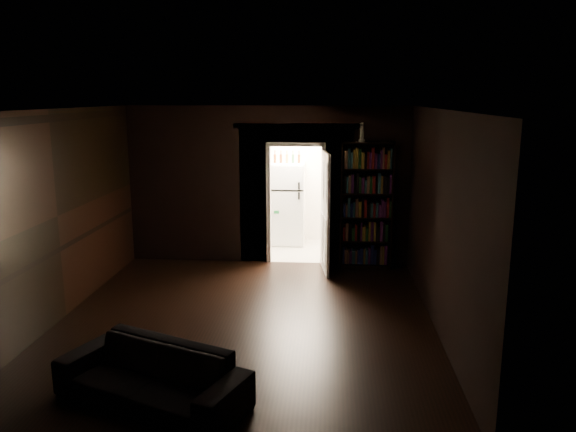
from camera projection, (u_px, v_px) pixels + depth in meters
name	position (u px, v px, depth m)	size (l,w,h in m)	color
ground	(246.00, 321.00, 7.55)	(5.50, 5.50, 0.00)	black
room_walls	(254.00, 185.00, 8.24)	(5.02, 5.61, 2.84)	black
kitchen_alcove	(299.00, 187.00, 11.03)	(2.20, 1.80, 2.60)	beige
sofa	(151.00, 367.00, 5.47)	(1.92, 0.83, 0.74)	black
bookshelf	(366.00, 206.00, 9.72)	(0.90, 0.32, 2.20)	black
refrigerator	(286.00, 203.00, 11.37)	(0.74, 0.68, 1.65)	white
door	(325.00, 212.00, 9.51)	(0.85, 0.05, 2.05)	white
figurine	(362.00, 132.00, 9.41)	(0.11, 0.11, 0.33)	silver
bottles	(287.00, 157.00, 11.15)	(0.62, 0.08, 0.25)	black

